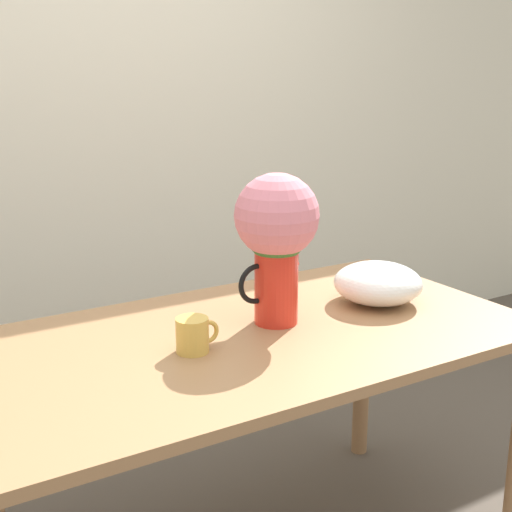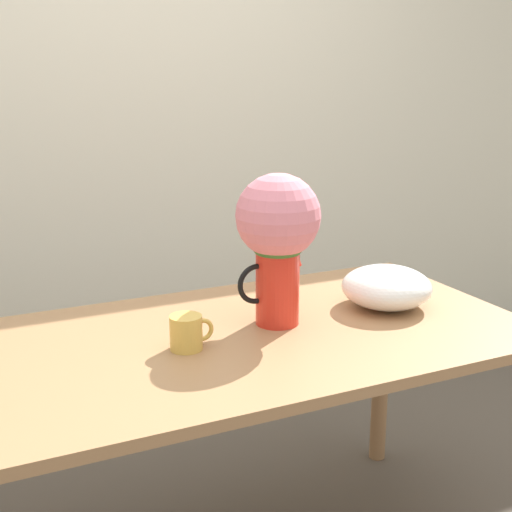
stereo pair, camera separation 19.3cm
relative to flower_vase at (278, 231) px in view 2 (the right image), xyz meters
The scene contains 5 objects.
wall_back 1.39m from the flower_vase, 93.72° to the left, with size 8.00×0.05×2.60m.
table 0.38m from the flower_vase, 165.69° to the right, with size 1.60×0.84×0.76m.
flower_vase is the anchor object (origin of this frame).
coffee_mug 0.37m from the flower_vase, 166.87° to the right, with size 0.12×0.08×0.09m.
white_bowl 0.41m from the flower_vase, ahead, with size 0.27×0.27×0.12m.
Camera 2 is at (-0.78, -1.40, 1.47)m, focal length 50.00 mm.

